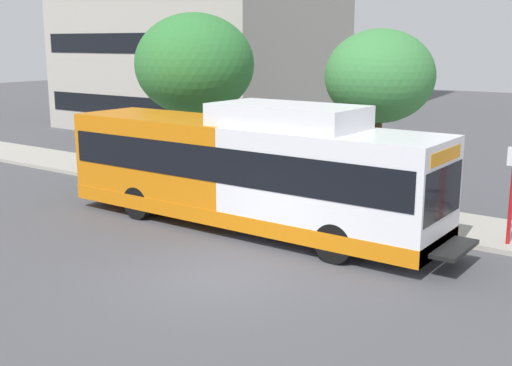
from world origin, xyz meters
name	(u,v)px	position (x,y,z in m)	size (l,w,h in m)	color
ground_plane	(11,222)	(0.00, 8.00, 0.00)	(120.00, 120.00, 0.00)	#4C4C51
sidewalk_curb	(212,186)	(7.00, 6.00, 0.07)	(3.00, 56.00, 0.14)	#A8A399
transit_bus	(247,170)	(3.62, 1.85, 1.70)	(2.58, 12.25, 3.65)	white
bus_stop_sign_pole	(512,187)	(6.08, -4.78, 1.65)	(0.10, 0.36, 2.60)	red
street_tree_near_stop	(380,77)	(8.01, -0.06, 4.21)	(3.44, 3.44, 5.54)	#4C3823
street_tree_mid_block	(195,65)	(8.11, 7.69, 4.42)	(4.56, 4.56, 6.22)	#4C3823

